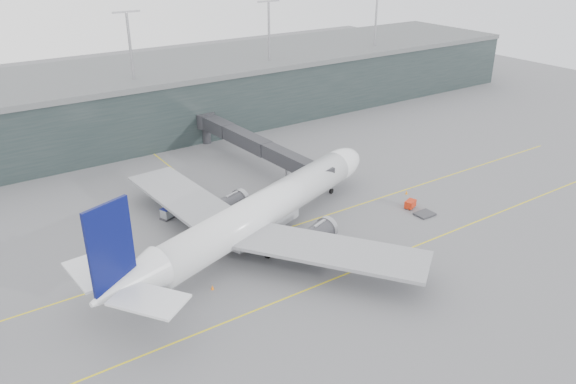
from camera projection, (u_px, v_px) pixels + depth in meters
ground at (221, 235)px, 90.02m from camera, size 320.00×320.00×0.00m
taxiline_a at (233, 246)px, 87.01m from camera, size 160.00×0.25×0.02m
taxiline_b at (291, 296)px, 75.00m from camera, size 160.00×0.25×0.02m
taxiline_lead_main at (195, 186)px, 107.57m from camera, size 0.25×60.00×0.02m
terminal at (102, 105)px, 130.34m from camera, size 240.00×36.00×29.00m
main_aircraft at (261, 212)px, 87.14m from camera, size 58.69×54.14×16.99m
jet_bridge at (244, 138)px, 116.51m from camera, size 6.57×46.30×7.05m
gse_cart at (410, 204)px, 98.61m from camera, size 2.46×2.00×1.45m
baggage_dolly at (425, 214)px, 96.42m from camera, size 3.22×2.58×0.32m
uld_a at (167, 214)px, 94.84m from camera, size 2.51×2.28×1.87m
uld_b at (170, 209)px, 96.11m from camera, size 2.58×2.29×1.97m
uld_c at (197, 205)px, 97.97m from camera, size 2.16×1.87×1.71m
cone_nose at (407, 192)px, 104.03m from camera, size 0.47×0.47×0.75m
cone_wing_stbd at (349, 266)px, 81.14m from camera, size 0.45×0.45×0.71m
cone_wing_port at (230, 198)px, 101.99m from camera, size 0.44×0.44×0.69m
cone_tail at (212, 287)px, 76.26m from camera, size 0.44×0.44×0.70m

